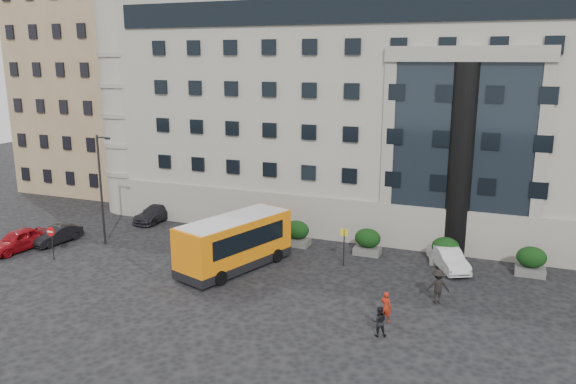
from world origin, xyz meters
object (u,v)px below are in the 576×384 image
Objects in this scene: hedge_e at (531,261)px; parked_car_a at (18,240)px; no_entry_sign at (51,237)px; pedestrian_b at (379,321)px; parked_car_c at (156,213)px; pedestrian_a at (386,307)px; parked_car_d at (147,192)px; hedge_c at (368,241)px; parked_car_b at (57,235)px; street_lamp at (101,186)px; pedestrian_c at (438,286)px; white_taxi at (449,259)px; hedge_d at (445,251)px; red_truck at (139,189)px; hedge_a at (233,225)px; minibus at (235,241)px; hedge_b at (297,233)px; bus_stop_sign at (344,241)px.

parked_car_a is at bearing -166.26° from hedge_e.
no_entry_sign is 1.51× the size of pedestrian_b.
pedestrian_a reaches higher than parked_car_c.
pedestrian_b is at bearing -43.17° from parked_car_d.
hedge_c reaches higher than parked_car_d.
pedestrian_b is at bearing -4.31° from parked_car_b.
street_lamp is 4.08× the size of pedestrian_c.
white_taxi is at bearing 9.52° from street_lamp.
parked_car_b is (-26.96, -5.95, -0.30)m from hedge_d.
street_lamp is 1.59× the size of red_truck.
no_entry_sign is 16.38m from parked_car_d.
hedge_a is 0.39× the size of parked_car_c.
no_entry_sign is 0.27× the size of minibus.
red_truck is 0.89× the size of parked_car_d.
parked_car_d is 3.48× the size of pedestrian_a.
minibus is at bearing -46.70° from pedestrian_b.
hedge_a is at bearing 180.00° from hedge_e.
parked_car_b is (-2.36, 2.89, -1.03)m from no_entry_sign.
parked_car_a is 2.62m from parked_car_b.
pedestrian_c reaches higher than parked_car_c.
hedge_a is 0.79× the size of no_entry_sign.
parked_car_a is 0.95× the size of parked_car_c.
parked_car_d is at bearing 94.98° from red_truck.
parked_car_d reaches higher than pedestrian_b.
parked_car_d is 2.91× the size of pedestrian_c.
parked_car_c is at bearing -49.80° from pedestrian_b.
hedge_b and hedge_c have the same top height.
street_lamp is at bearing -168.47° from hedge_d.
pedestrian_a is at bearing -35.17° from hedge_a.
hedge_e is 29.34m from street_lamp.
red_truck is (-12.85, 6.05, 0.37)m from hedge_a.
no_entry_sign is at bearing -42.94° from parked_car_b.
hedge_d is at bearing 11.53° from street_lamp.
pedestrian_b is (0.01, -1.65, -0.05)m from pedestrian_a.
bus_stop_sign is at bearing 16.32° from parked_car_b.
hedge_b reaches higher than parked_car_b.
hedge_d is 24.27m from street_lamp.
street_lamp is 24.46m from white_taxi.
minibus is 2.03× the size of white_taxi.
parked_car_b is 2.47× the size of pedestrian_b.
hedge_e is 11.98m from pedestrian_a.
parked_car_b is 25.33m from pedestrian_a.
hedge_e is at bearing 0.00° from hedge_a.
hedge_b is at bearing -35.51° from pedestrian_a.
hedge_d is at bearing 23.73° from parked_car_a.
minibus is (-17.75, -5.69, 0.92)m from hedge_e.
white_taxi is at bearing -2.88° from hedge_a.
hedge_e is 0.36× the size of red_truck.
pedestrian_a is at bearing 4.44° from parked_car_a.
parked_car_d is (-23.10, 7.09, -0.14)m from hedge_c.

